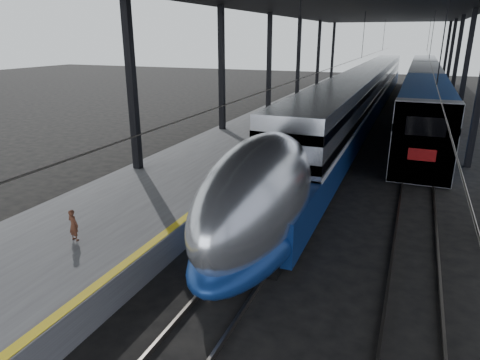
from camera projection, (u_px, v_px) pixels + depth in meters
The scene contains 8 objects.
ground at pixel (197, 253), 14.79m from camera, with size 160.00×160.00×0.00m, color black.
platform at pixel (276, 125), 33.43m from camera, with size 6.00×80.00×1.00m, color #4C4C4F.
yellow_strip at pixel (311, 121), 32.27m from camera, with size 0.30×80.00×0.01m, color gold.
rails at pixel (382, 139), 30.72m from camera, with size 6.52×80.00×0.16m.
canopy at pixel (356, 5), 28.75m from camera, with size 18.00×75.00×9.47m.
tgv_train at pixel (362, 97), 38.12m from camera, with size 2.98×65.20×4.28m.
second_train at pixel (423, 87), 44.56m from camera, with size 3.04×56.05×4.19m.
child at pixel (73, 225), 13.36m from camera, with size 0.38×0.25×1.03m, color #4B2719.
Camera 1 is at (6.35, -11.67, 7.13)m, focal length 32.00 mm.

